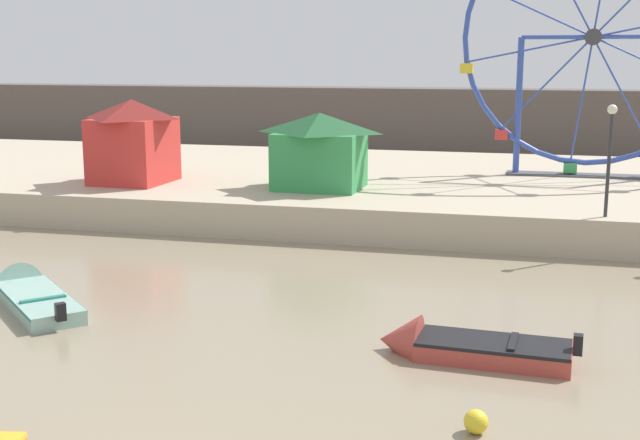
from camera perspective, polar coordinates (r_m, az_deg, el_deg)
The scene contains 9 objects.
quay_promenade at distance 38.15m, azimuth 6.01°, elevation 2.15°, with size 110.00×18.39×1.31m, color #B7A88E.
distant_town_skyline at distance 56.36m, azimuth 8.87°, elevation 6.59°, with size 140.00×3.00×4.40m, color #564C47.
motorboat_faded_red at distance 19.10m, azimuth 9.31°, elevation -8.46°, with size 4.46×1.57×1.28m.
motorboat_seafoam at distance 24.42m, azimuth -19.18°, elevation -4.66°, with size 4.66×4.47×1.30m.
ferris_wheel_blue_frame at distance 38.59m, azimuth 18.03°, elevation 11.42°, with size 11.19×1.20×11.57m.
carnival_booth_red_striped at distance 35.95m, azimuth -12.59°, elevation 5.35°, with size 3.23×3.56×3.48m.
carnival_booth_green_kiosk at distance 33.56m, azimuth -0.03°, elevation 4.82°, with size 3.71×3.21×3.03m.
promenade_lamp_near at distance 29.11m, azimuth 19.09°, elevation 4.94°, with size 0.32×0.32×3.71m.
mooring_buoy_orange at distance 15.57m, azimuth 10.54°, elevation -13.31°, with size 0.44×0.44×0.44m, color yellow.
Camera 1 is at (5.45, -8.90, 6.64)m, focal length 47.14 mm.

